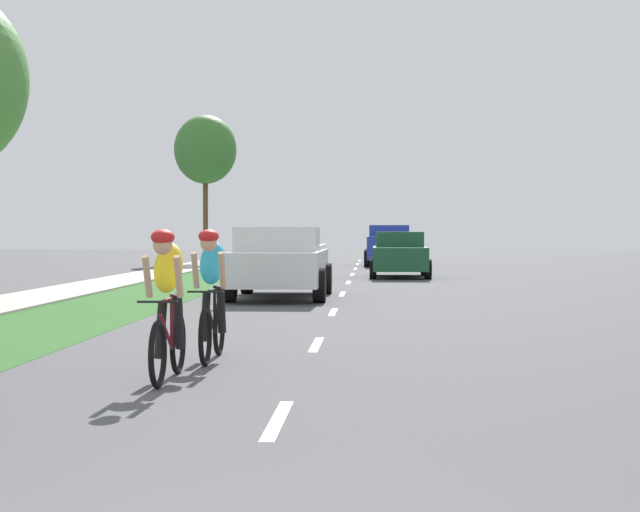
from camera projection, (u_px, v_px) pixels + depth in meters
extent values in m
plane|color=#4C4C4F|center=(341.00, 297.00, 24.07)|extent=(120.00, 120.00, 0.00)
cube|color=#2D6026|center=(143.00, 296.00, 24.32)|extent=(2.72, 70.00, 0.01)
cube|color=#B2ADA3|center=(46.00, 296.00, 24.44)|extent=(1.94, 70.00, 0.10)
cube|color=white|center=(278.00, 420.00, 8.50)|extent=(0.12, 1.80, 0.01)
cube|color=white|center=(316.00, 344.00, 14.09)|extent=(0.12, 1.80, 0.01)
cube|color=white|center=(333.00, 312.00, 19.68)|extent=(0.12, 1.80, 0.01)
cube|color=white|center=(342.00, 294.00, 25.27)|extent=(0.12, 1.80, 0.01)
cube|color=white|center=(348.00, 282.00, 30.86)|extent=(0.12, 1.80, 0.01)
cube|color=white|center=(352.00, 274.00, 36.45)|extent=(0.12, 1.80, 0.01)
cube|color=white|center=(355.00, 269.00, 42.04)|extent=(0.12, 1.80, 0.01)
cube|color=white|center=(358.00, 264.00, 47.63)|extent=(0.12, 1.80, 0.01)
cube|color=white|center=(360.00, 260.00, 53.22)|extent=(0.12, 1.80, 0.01)
torus|color=black|center=(178.00, 343.00, 11.23)|extent=(0.06, 0.68, 0.68)
torus|color=black|center=(158.00, 354.00, 10.19)|extent=(0.06, 0.68, 0.68)
cylinder|color=maroon|center=(166.00, 332.00, 10.60)|extent=(0.04, 0.59, 0.43)
cylinder|color=maroon|center=(172.00, 320.00, 10.88)|extent=(0.04, 0.04, 0.55)
cylinder|color=maroon|center=(167.00, 300.00, 10.64)|extent=(0.03, 0.55, 0.03)
cylinder|color=black|center=(158.00, 302.00, 10.19)|extent=(0.42, 0.02, 0.02)
ellipsoid|color=yellow|center=(168.00, 268.00, 10.71)|extent=(0.30, 0.54, 0.63)
sphere|color=tan|center=(163.00, 245.00, 10.42)|extent=(0.20, 0.20, 0.20)
ellipsoid|color=red|center=(163.00, 237.00, 10.42)|extent=(0.24, 0.28, 0.16)
cylinder|color=tan|center=(147.00, 277.00, 10.44)|extent=(0.07, 0.26, 0.45)
cylinder|color=tan|center=(179.00, 277.00, 10.42)|extent=(0.07, 0.26, 0.45)
cylinder|color=black|center=(161.00, 330.00, 10.81)|extent=(0.10, 0.30, 0.60)
cylinder|color=black|center=(179.00, 321.00, 10.74)|extent=(0.10, 0.25, 0.61)
torus|color=black|center=(219.00, 328.00, 12.89)|extent=(0.06, 0.68, 0.68)
torus|color=black|center=(205.00, 337.00, 11.86)|extent=(0.06, 0.68, 0.68)
cylinder|color=black|center=(211.00, 318.00, 12.27)|extent=(0.04, 0.59, 0.43)
cylinder|color=black|center=(215.00, 308.00, 12.55)|extent=(0.04, 0.04, 0.55)
cylinder|color=black|center=(212.00, 290.00, 12.31)|extent=(0.03, 0.55, 0.03)
cylinder|color=black|center=(205.00, 292.00, 11.86)|extent=(0.42, 0.02, 0.02)
ellipsoid|color=#26A5CC|center=(212.00, 263.00, 12.37)|extent=(0.30, 0.54, 0.63)
sphere|color=tan|center=(209.00, 243.00, 12.09)|extent=(0.20, 0.20, 0.20)
ellipsoid|color=red|center=(209.00, 236.00, 12.09)|extent=(0.24, 0.28, 0.16)
cylinder|color=tan|center=(195.00, 270.00, 12.10)|extent=(0.07, 0.26, 0.45)
cylinder|color=tan|center=(222.00, 270.00, 12.09)|extent=(0.07, 0.26, 0.45)
cylinder|color=black|center=(205.00, 317.00, 12.48)|extent=(0.10, 0.30, 0.60)
cylinder|color=black|center=(221.00, 309.00, 12.41)|extent=(0.10, 0.25, 0.61)
cube|color=silver|center=(281.00, 267.00, 23.81)|extent=(1.96, 5.10, 0.76)
cube|color=silver|center=(278.00, 241.00, 23.03)|extent=(1.80, 1.78, 0.64)
cube|color=#1E2833|center=(275.00, 243.00, 22.32)|extent=(1.67, 0.08, 0.52)
cube|color=silver|center=(248.00, 253.00, 24.87)|extent=(0.08, 2.80, 0.40)
cube|color=silver|center=(322.00, 253.00, 24.77)|extent=(0.08, 2.80, 0.40)
cube|color=silver|center=(290.00, 252.00, 26.31)|extent=(1.80, 0.08, 0.40)
cylinder|color=black|center=(230.00, 285.00, 22.35)|extent=(0.26, 0.76, 0.76)
cylinder|color=black|center=(319.00, 285.00, 22.24)|extent=(0.26, 0.76, 0.76)
cylinder|color=black|center=(247.00, 278.00, 25.40)|extent=(0.26, 0.76, 0.76)
cylinder|color=black|center=(326.00, 279.00, 25.30)|extent=(0.26, 0.76, 0.76)
cube|color=#194C2D|center=(400.00, 258.00, 34.31)|extent=(1.76, 4.30, 0.76)
cube|color=#194C2D|center=(399.00, 239.00, 34.45)|extent=(1.55, 2.24, 0.52)
cube|color=#1E2833|center=(400.00, 240.00, 33.48)|extent=(1.44, 0.08, 0.44)
cylinder|color=black|center=(373.00, 269.00, 33.04)|extent=(0.22, 0.64, 0.64)
cylinder|color=black|center=(428.00, 269.00, 32.94)|extent=(0.22, 0.64, 0.64)
cylinder|color=black|center=(373.00, 266.00, 35.70)|extent=(0.22, 0.64, 0.64)
cylinder|color=black|center=(424.00, 266.00, 35.60)|extent=(0.22, 0.64, 0.64)
cube|color=#23389E|center=(389.00, 247.00, 45.27)|extent=(1.90, 4.70, 1.00)
cube|color=#23389E|center=(389.00, 231.00, 45.45)|extent=(1.71, 2.91, 0.52)
cube|color=#1E2833|center=(389.00, 234.00, 44.20)|extent=(1.56, 0.08, 0.44)
cylinder|color=black|center=(367.00, 259.00, 43.93)|extent=(0.25, 0.72, 0.72)
cylinder|color=black|center=(412.00, 259.00, 43.83)|extent=(0.25, 0.72, 0.72)
cylinder|color=black|center=(367.00, 257.00, 46.74)|extent=(0.25, 0.72, 0.72)
cylinder|color=black|center=(409.00, 257.00, 46.64)|extent=(0.25, 0.72, 0.72)
cylinder|color=brown|center=(206.00, 219.00, 49.25)|extent=(0.24, 0.24, 4.24)
ellipsoid|color=#38722D|center=(205.00, 150.00, 49.16)|extent=(2.98, 2.98, 3.28)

